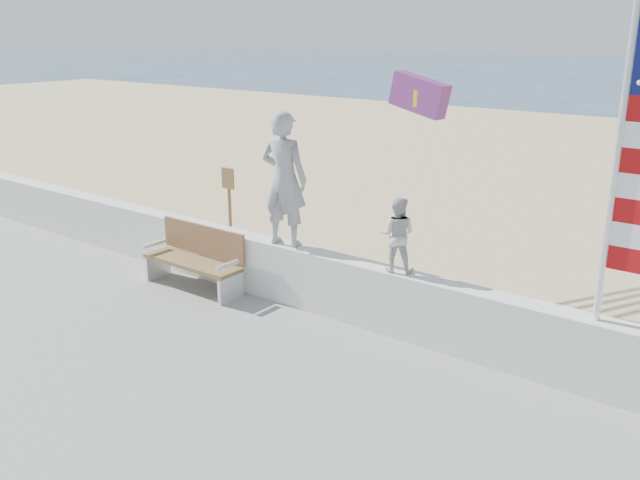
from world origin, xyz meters
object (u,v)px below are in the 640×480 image
Objects in this scene: adult at (284,179)px; bench at (196,257)px; child at (397,235)px; flag at (631,151)px.

adult is 2.09m from bench.
child is 0.57× the size of bench.
flag is at bearing 4.21° from bench.
bench is 6.60m from flag.
flag is (4.68, -0.00, 0.92)m from adult.
flag is (2.73, -0.00, 1.40)m from child.
bench is (-3.44, -0.45, -0.90)m from child.
adult reaches higher than bench.
child is at bearing 7.54° from bench.
flag is at bearing 170.06° from adult.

